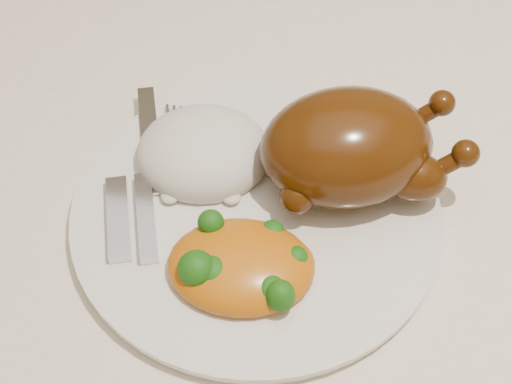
# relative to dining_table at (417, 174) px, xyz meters

# --- Properties ---
(dining_table) EXTENTS (1.60, 0.90, 0.76)m
(dining_table) POSITION_rel_dining_table_xyz_m (0.00, 0.00, 0.00)
(dining_table) COLOR brown
(dining_table) RESTS_ON floor
(tablecloth) EXTENTS (1.73, 1.03, 0.18)m
(tablecloth) POSITION_rel_dining_table_xyz_m (0.00, 0.00, 0.07)
(tablecloth) COLOR white
(tablecloth) RESTS_ON dining_table
(dinner_plate) EXTENTS (0.32, 0.32, 0.01)m
(dinner_plate) POSITION_rel_dining_table_xyz_m (-0.15, -0.17, 0.11)
(dinner_plate) COLOR silver
(dinner_plate) RESTS_ON tablecloth
(roast_chicken) EXTENTS (0.19, 0.15, 0.09)m
(roast_chicken) POSITION_rel_dining_table_xyz_m (-0.08, -0.12, 0.16)
(roast_chicken) COLOR #492307
(roast_chicken) RESTS_ON dinner_plate
(rice_mound) EXTENTS (0.13, 0.13, 0.06)m
(rice_mound) POSITION_rel_dining_table_xyz_m (-0.20, -0.12, 0.13)
(rice_mound) COLOR white
(rice_mound) RESTS_ON dinner_plate
(mac_and_cheese) EXTENTS (0.12, 0.10, 0.05)m
(mac_and_cheese) POSITION_rel_dining_table_xyz_m (-0.14, -0.23, 0.13)
(mac_and_cheese) COLOR #D7630D
(mac_and_cheese) RESTS_ON dinner_plate
(cutlery) EXTENTS (0.07, 0.20, 0.01)m
(cutlery) POSITION_rel_dining_table_xyz_m (-0.25, -0.17, 0.12)
(cutlery) COLOR silver
(cutlery) RESTS_ON dinner_plate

